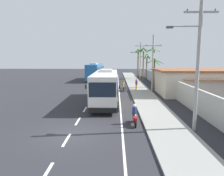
% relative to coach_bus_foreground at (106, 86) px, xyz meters
% --- Properties ---
extents(ground_plane, '(160.00, 160.00, 0.00)m').
position_rel_coach_bus_foreground_xyz_m(ground_plane, '(-1.92, -9.78, -1.94)').
color(ground_plane, '#28282D').
extents(sidewalk_kerb, '(3.20, 90.00, 0.14)m').
position_rel_coach_bus_foreground_xyz_m(sidewalk_kerb, '(4.88, 0.22, -1.87)').
color(sidewalk_kerb, gray).
rests_on(sidewalk_kerb, ground).
extents(lane_markings, '(3.69, 71.00, 0.01)m').
position_rel_coach_bus_foreground_xyz_m(lane_markings, '(0.27, 4.93, -1.94)').
color(lane_markings, white).
rests_on(lane_markings, ground).
extents(boundary_wall, '(0.24, 60.00, 2.28)m').
position_rel_coach_bus_foreground_xyz_m(boundary_wall, '(8.68, 4.22, -0.80)').
color(boundary_wall, '#B2B2AD').
rests_on(boundary_wall, ground).
extents(coach_bus_foreground, '(3.03, 11.43, 3.73)m').
position_rel_coach_bus_foreground_xyz_m(coach_bus_foreground, '(0.00, 0.00, 0.00)').
color(coach_bus_foreground, silver).
rests_on(coach_bus_foreground, ground).
extents(coach_bus_far_lane, '(3.21, 11.43, 3.94)m').
position_rel_coach_bus_foreground_xyz_m(coach_bus_far_lane, '(-3.64, 23.14, 0.10)').
color(coach_bus_far_lane, '#2366A8').
rests_on(coach_bus_far_lane, ground).
extents(motorcycle_beside_bus, '(0.56, 1.96, 1.58)m').
position_rel_coach_bus_foreground_xyz_m(motorcycle_beside_bus, '(2.28, 8.66, -1.30)').
color(motorcycle_beside_bus, black).
rests_on(motorcycle_beside_bus, ground).
extents(motorcycle_trailing, '(0.56, 1.96, 1.58)m').
position_rel_coach_bus_foreground_xyz_m(motorcycle_trailing, '(2.60, -7.64, -1.30)').
color(motorcycle_trailing, black).
rests_on(motorcycle_trailing, ground).
extents(pedestrian_near_kerb, '(0.36, 0.36, 1.66)m').
position_rel_coach_bus_foreground_xyz_m(pedestrian_near_kerb, '(4.35, 8.88, -0.93)').
color(pedestrian_near_kerb, gold).
rests_on(pedestrian_near_kerb, sidewalk_kerb).
extents(utility_pole_nearest, '(3.37, 0.24, 9.86)m').
position_rel_coach_bus_foreground_xyz_m(utility_pole_nearest, '(6.67, -8.80, 3.27)').
color(utility_pole_nearest, '#9E9E99').
rests_on(utility_pole_nearest, ground).
extents(utility_pole_mid, '(2.59, 0.24, 8.41)m').
position_rel_coach_bus_foreground_xyz_m(utility_pole_mid, '(6.66, 8.04, 2.46)').
color(utility_pole_mid, '#9E9E99').
rests_on(utility_pole_mid, ground).
extents(utility_pole_far, '(3.60, 0.24, 8.60)m').
position_rel_coach_bus_foreground_xyz_m(utility_pole_far, '(6.67, 24.89, 2.71)').
color(utility_pole_far, '#9E9E99').
rests_on(utility_pole_far, ground).
extents(palm_nearest, '(3.12, 3.13, 5.00)m').
position_rel_coach_bus_foreground_xyz_m(palm_nearest, '(7.53, 11.56, 1.59)').
color(palm_nearest, brown).
rests_on(palm_nearest, ground).
extents(palm_second, '(3.63, 3.60, 7.26)m').
position_rel_coach_bus_foreground_xyz_m(palm_second, '(7.05, 21.83, 3.47)').
color(palm_second, brown).
rests_on(palm_second, ground).
extents(palm_third, '(3.99, 4.02, 5.97)m').
position_rel_coach_bus_foreground_xyz_m(palm_third, '(8.48, 26.61, 2.43)').
color(palm_third, brown).
rests_on(palm_third, ground).
extents(palm_fourth, '(3.16, 3.26, 7.17)m').
position_rel_coach_bus_foreground_xyz_m(palm_fourth, '(8.54, 18.88, 3.40)').
color(palm_fourth, brown).
rests_on(palm_fourth, ground).
extents(palm_farthest, '(3.44, 3.28, 7.27)m').
position_rel_coach_bus_foreground_xyz_m(palm_farthest, '(6.82, 30.19, 2.97)').
color(palm_farthest, brown).
rests_on(palm_farthest, ground).
extents(roadside_building, '(14.93, 7.86, 3.51)m').
position_rel_coach_bus_foreground_xyz_m(roadside_building, '(14.25, 5.39, -0.17)').
color(roadside_building, beige).
rests_on(roadside_building, ground).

